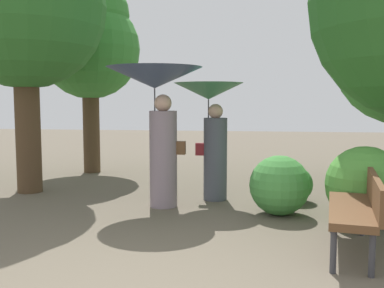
# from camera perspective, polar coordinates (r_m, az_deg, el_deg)

# --- Properties ---
(person_left) EXTENTS (1.45, 1.45, 2.12)m
(person_left) POSITION_cam_1_polar(r_m,az_deg,el_deg) (6.80, -4.46, 5.51)
(person_left) COLOR gray
(person_left) RESTS_ON ground
(person_right) EXTENTS (1.12, 1.12, 1.91)m
(person_right) POSITION_cam_1_polar(r_m,az_deg,el_deg) (7.26, 2.45, 3.55)
(person_right) COLOR #474C56
(person_right) RESTS_ON ground
(park_bench) EXTENTS (0.73, 1.56, 0.83)m
(park_bench) POSITION_cam_1_polar(r_m,az_deg,el_deg) (5.10, 20.52, -7.41)
(park_bench) COLOR #38383D
(park_bench) RESTS_ON ground
(tree_near_left) EXTENTS (2.21, 2.21, 4.38)m
(tree_near_left) POSITION_cam_1_polar(r_m,az_deg,el_deg) (10.37, -12.95, 12.95)
(tree_near_left) COLOR #4C3823
(tree_near_left) RESTS_ON ground
(bush_path_left) EXTENTS (0.85, 0.85, 0.85)m
(bush_path_left) POSITION_cam_1_polar(r_m,az_deg,el_deg) (6.48, 11.08, -5.19)
(bush_path_left) COLOR #428C3D
(bush_path_left) RESTS_ON ground
(bush_path_right) EXTENTS (1.03, 1.03, 1.03)m
(bush_path_right) POSITION_cam_1_polar(r_m,az_deg,el_deg) (6.33, 21.18, -4.90)
(bush_path_right) COLOR #4C9338
(bush_path_right) RESTS_ON ground
(bush_behind_bench) EXTENTS (0.56, 0.56, 0.56)m
(bush_behind_bench) POSITION_cam_1_polar(r_m,az_deg,el_deg) (7.40, 13.02, -5.01)
(bush_behind_bench) COLOR #387F33
(bush_behind_bench) RESTS_ON ground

